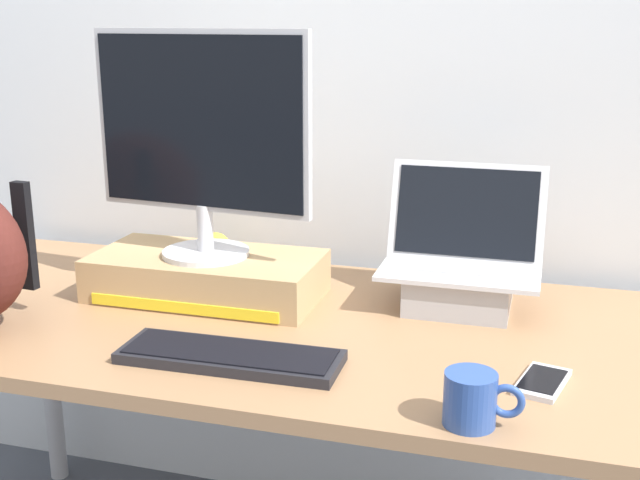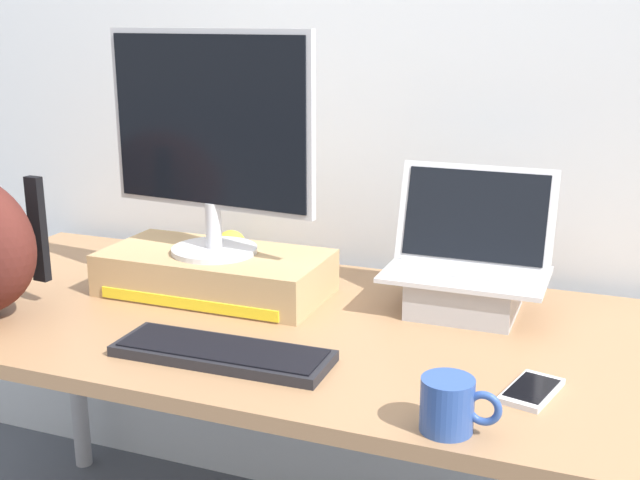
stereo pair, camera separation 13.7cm
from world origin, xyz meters
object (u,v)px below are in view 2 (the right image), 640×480
object	(u,v)px
coffee_mug	(449,405)
cell_phone	(532,390)
toner_box_yellow	(215,273)
open_laptop	(466,281)
external_keyboard	(222,353)
plush_toy	(231,246)
desktop_monitor	(210,136)

from	to	relation	value
coffee_mug	cell_phone	bearing A→B (deg)	59.36
toner_box_yellow	open_laptop	xyz separation A→B (m)	(0.56, 0.09, 0.02)
open_laptop	cell_phone	distance (m)	0.40
toner_box_yellow	external_keyboard	size ratio (longest dim) A/B	1.23
toner_box_yellow	external_keyboard	xyz separation A→B (m)	(0.19, -0.32, -0.04)
cell_phone	plush_toy	size ratio (longest dim) A/B	1.82
open_laptop	external_keyboard	world-z (taller)	open_laptop
cell_phone	plush_toy	bearing A→B (deg)	162.63
desktop_monitor	cell_phone	world-z (taller)	desktop_monitor
desktop_monitor	open_laptop	size ratio (longest dim) A/B	1.50
desktop_monitor	coffee_mug	bearing A→B (deg)	-28.36
open_laptop	coffee_mug	world-z (taller)	open_laptop
external_keyboard	plush_toy	size ratio (longest dim) A/B	5.10
open_laptop	cell_phone	size ratio (longest dim) A/B	2.30
external_keyboard	cell_phone	world-z (taller)	external_keyboard
desktop_monitor	open_laptop	world-z (taller)	desktop_monitor
cell_phone	external_keyboard	bearing A→B (deg)	-159.92
desktop_monitor	open_laptop	distance (m)	0.64
coffee_mug	plush_toy	world-z (taller)	coffee_mug
toner_box_yellow	desktop_monitor	world-z (taller)	desktop_monitor
desktop_monitor	cell_phone	distance (m)	0.86
open_laptop	external_keyboard	bearing A→B (deg)	-131.57
plush_toy	open_laptop	bearing A→B (deg)	-12.48
desktop_monitor	coffee_mug	xyz separation A→B (m)	(0.64, -0.43, -0.32)
cell_phone	plush_toy	world-z (taller)	plush_toy
toner_box_yellow	external_keyboard	bearing A→B (deg)	-59.62
cell_phone	plush_toy	xyz separation A→B (m)	(-0.83, 0.50, 0.04)
open_laptop	external_keyboard	xyz separation A→B (m)	(-0.37, -0.42, -0.06)
coffee_mug	open_laptop	bearing A→B (deg)	98.75
toner_box_yellow	cell_phone	bearing A→B (deg)	-19.33
desktop_monitor	external_keyboard	xyz separation A→B (m)	(0.19, -0.32, -0.35)
external_keyboard	cell_phone	xyz separation A→B (m)	(0.55, 0.06, -0.01)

